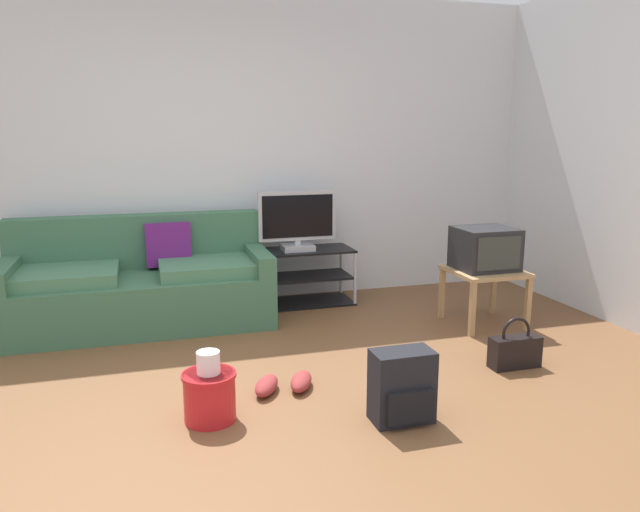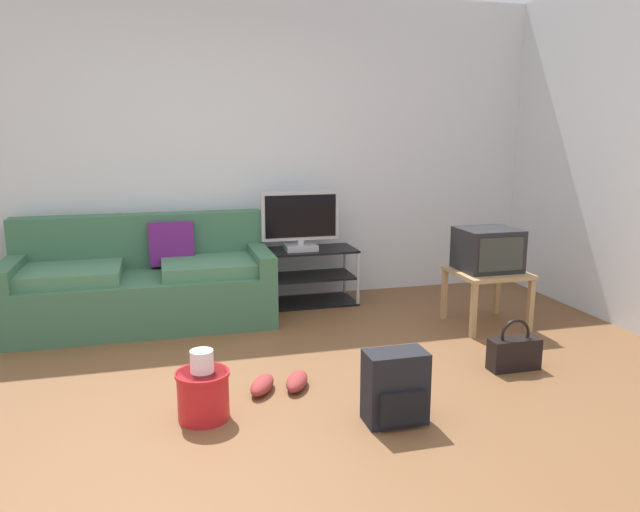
{
  "view_description": "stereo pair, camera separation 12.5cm",
  "coord_description": "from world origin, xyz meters",
  "px_view_note": "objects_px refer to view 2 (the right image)",
  "views": [
    {
      "loc": [
        -0.59,
        -2.99,
        1.54
      ],
      "look_at": [
        0.64,
        1.16,
        0.63
      ],
      "focal_mm": 34.09,
      "sensor_mm": 36.0,
      "label": 1
    },
    {
      "loc": [
        -0.47,
        -3.02,
        1.54
      ],
      "look_at": [
        0.64,
        1.16,
        0.63
      ],
      "focal_mm": 34.09,
      "sensor_mm": 36.0,
      "label": 2
    }
  ],
  "objects_px": {
    "flat_tv": "(300,221)",
    "backpack": "(395,388)",
    "crt_tv": "(488,249)",
    "cleaning_bucket": "(203,391)",
    "couch": "(143,284)",
    "tv_stand": "(300,277)",
    "sneakers_pair": "(280,383)",
    "handbag": "(514,352)",
    "side_table": "(487,279)"
  },
  "relations": [
    {
      "from": "side_table",
      "to": "cleaning_bucket",
      "type": "distance_m",
      "value": 2.53
    },
    {
      "from": "couch",
      "to": "sneakers_pair",
      "type": "height_order",
      "value": "couch"
    },
    {
      "from": "couch",
      "to": "backpack",
      "type": "distance_m",
      "value": 2.51
    },
    {
      "from": "sneakers_pair",
      "to": "crt_tv",
      "type": "bearing_deg",
      "value": 23.84
    },
    {
      "from": "couch",
      "to": "cleaning_bucket",
      "type": "bearing_deg",
      "value": -79.76
    },
    {
      "from": "cleaning_bucket",
      "to": "couch",
      "type": "bearing_deg",
      "value": 100.24
    },
    {
      "from": "crt_tv",
      "to": "cleaning_bucket",
      "type": "bearing_deg",
      "value": -155.18
    },
    {
      "from": "couch",
      "to": "crt_tv",
      "type": "relative_size",
      "value": 4.52
    },
    {
      "from": "flat_tv",
      "to": "cleaning_bucket",
      "type": "bearing_deg",
      "value": -116.71
    },
    {
      "from": "flat_tv",
      "to": "backpack",
      "type": "distance_m",
      "value": 2.36
    },
    {
      "from": "backpack",
      "to": "sneakers_pair",
      "type": "bearing_deg",
      "value": 141.93
    },
    {
      "from": "flat_tv",
      "to": "sneakers_pair",
      "type": "bearing_deg",
      "value": -107.14
    },
    {
      "from": "flat_tv",
      "to": "cleaning_bucket",
      "type": "xyz_separation_m",
      "value": [
        -1.0,
        -2.0,
        -0.59
      ]
    },
    {
      "from": "handbag",
      "to": "tv_stand",
      "type": "bearing_deg",
      "value": 118.48
    },
    {
      "from": "crt_tv",
      "to": "backpack",
      "type": "relative_size",
      "value": 1.14
    },
    {
      "from": "couch",
      "to": "cleaning_bucket",
      "type": "xyz_separation_m",
      "value": [
        0.33,
        -1.84,
        -0.16
      ]
    },
    {
      "from": "couch",
      "to": "cleaning_bucket",
      "type": "distance_m",
      "value": 1.88
    },
    {
      "from": "flat_tv",
      "to": "crt_tv",
      "type": "bearing_deg",
      "value": -36.08
    },
    {
      "from": "crt_tv",
      "to": "backpack",
      "type": "height_order",
      "value": "crt_tv"
    },
    {
      "from": "couch",
      "to": "side_table",
      "type": "bearing_deg",
      "value": -16.91
    },
    {
      "from": "couch",
      "to": "tv_stand",
      "type": "height_order",
      "value": "couch"
    },
    {
      "from": "couch",
      "to": "backpack",
      "type": "xyz_separation_m",
      "value": [
        1.32,
        -2.14,
        -0.12
      ]
    },
    {
      "from": "backpack",
      "to": "tv_stand",
      "type": "bearing_deg",
      "value": 98.21
    },
    {
      "from": "flat_tv",
      "to": "backpack",
      "type": "height_order",
      "value": "flat_tv"
    },
    {
      "from": "flat_tv",
      "to": "handbag",
      "type": "bearing_deg",
      "value": -61.22
    },
    {
      "from": "side_table",
      "to": "crt_tv",
      "type": "bearing_deg",
      "value": 90.0
    },
    {
      "from": "couch",
      "to": "cleaning_bucket",
      "type": "height_order",
      "value": "couch"
    },
    {
      "from": "couch",
      "to": "crt_tv",
      "type": "distance_m",
      "value": 2.75
    },
    {
      "from": "cleaning_bucket",
      "to": "crt_tv",
      "type": "bearing_deg",
      "value": 24.82
    },
    {
      "from": "backpack",
      "to": "cleaning_bucket",
      "type": "xyz_separation_m",
      "value": [
        -0.98,
        0.3,
        -0.03
      ]
    },
    {
      "from": "tv_stand",
      "to": "crt_tv",
      "type": "distance_m",
      "value": 1.65
    },
    {
      "from": "tv_stand",
      "to": "backpack",
      "type": "bearing_deg",
      "value": -90.49
    },
    {
      "from": "backpack",
      "to": "cleaning_bucket",
      "type": "distance_m",
      "value": 1.03
    },
    {
      "from": "couch",
      "to": "flat_tv",
      "type": "bearing_deg",
      "value": 6.65
    },
    {
      "from": "tv_stand",
      "to": "flat_tv",
      "type": "height_order",
      "value": "flat_tv"
    },
    {
      "from": "flat_tv",
      "to": "couch",
      "type": "bearing_deg",
      "value": -173.35
    },
    {
      "from": "tv_stand",
      "to": "cleaning_bucket",
      "type": "height_order",
      "value": "tv_stand"
    },
    {
      "from": "backpack",
      "to": "cleaning_bucket",
      "type": "relative_size",
      "value": 1.01
    },
    {
      "from": "side_table",
      "to": "crt_tv",
      "type": "height_order",
      "value": "crt_tv"
    },
    {
      "from": "side_table",
      "to": "crt_tv",
      "type": "distance_m",
      "value": 0.23
    },
    {
      "from": "crt_tv",
      "to": "tv_stand",
      "type": "bearing_deg",
      "value": 143.27
    },
    {
      "from": "tv_stand",
      "to": "sneakers_pair",
      "type": "bearing_deg",
      "value": -106.94
    },
    {
      "from": "side_table",
      "to": "crt_tv",
      "type": "xyz_separation_m",
      "value": [
        -0.0,
        0.02,
        0.23
      ]
    },
    {
      "from": "tv_stand",
      "to": "flat_tv",
      "type": "xyz_separation_m",
      "value": [
        -0.0,
        -0.02,
        0.5
      ]
    },
    {
      "from": "tv_stand",
      "to": "backpack",
      "type": "height_order",
      "value": "tv_stand"
    },
    {
      "from": "tv_stand",
      "to": "crt_tv",
      "type": "xyz_separation_m",
      "value": [
        1.29,
        -0.96,
        0.37
      ]
    },
    {
      "from": "tv_stand",
      "to": "cleaning_bucket",
      "type": "distance_m",
      "value": 2.26
    },
    {
      "from": "couch",
      "to": "crt_tv",
      "type": "height_order",
      "value": "couch"
    },
    {
      "from": "tv_stand",
      "to": "cleaning_bucket",
      "type": "relative_size",
      "value": 2.54
    },
    {
      "from": "tv_stand",
      "to": "sneakers_pair",
      "type": "height_order",
      "value": "tv_stand"
    }
  ]
}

